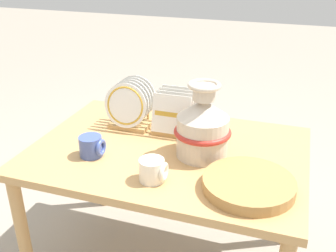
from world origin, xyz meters
TOP-DOWN VIEW (x-y plane):
  - display_table at (0.00, 0.00)m, footprint 1.20×0.84m
  - ceramic_vase at (0.15, -0.01)m, footprint 0.24×0.24m
  - dish_rack_round_plates at (-0.25, 0.16)m, footprint 0.21×0.17m
  - dish_rack_square_plates at (-0.02, 0.17)m, footprint 0.19×0.17m
  - wicker_charger_stack at (0.38, -0.21)m, footprint 0.34×0.34m
  - mug_cobalt_glaze at (-0.29, -0.16)m, footprint 0.11×0.10m
  - mug_cream_glaze at (0.03, -0.26)m, footprint 0.11×0.10m

SIDE VIEW (x-z plane):
  - display_table at x=0.00m, z-range 0.26..0.94m
  - wicker_charger_stack at x=0.38m, z-range 0.68..0.73m
  - mug_cobalt_glaze at x=-0.29m, z-range 0.68..0.77m
  - mug_cream_glaze at x=0.03m, z-range 0.68..0.77m
  - dish_rack_square_plates at x=-0.02m, z-range 0.66..0.86m
  - dish_rack_round_plates at x=-0.25m, z-range 0.67..0.91m
  - ceramic_vase at x=0.15m, z-range 0.66..0.98m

